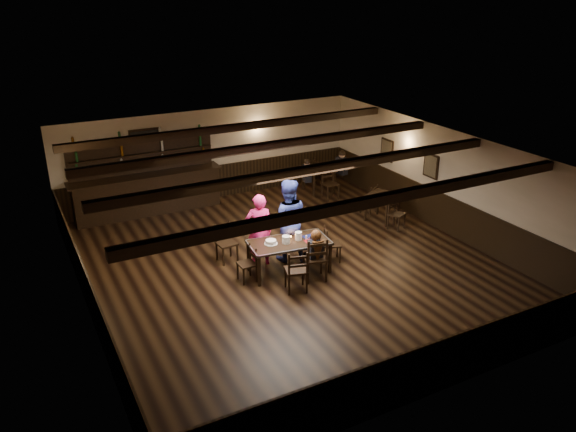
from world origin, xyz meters
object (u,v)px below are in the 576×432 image
chair_near_left (297,269)px  dining_table (289,244)px  woman_pink (259,230)px  bar_counter (147,188)px  man_blue (287,220)px  chair_near_right (316,256)px  cake (271,242)px

chair_near_left → dining_table: bearing=72.6°
woman_pink → bar_counter: bar_counter is taller
man_blue → chair_near_right: bearing=116.2°
dining_table → woman_pink: (-0.41, 0.68, 0.17)m
dining_table → cake: 0.43m
cake → bar_counter: 5.15m
chair_near_right → cake: 1.05m
man_blue → dining_table: bearing=89.4°
woman_pink → cake: bearing=111.8°
man_blue → bar_counter: (-2.14, 4.42, -0.26)m
chair_near_right → man_blue: bearing=92.2°
woman_pink → bar_counter: size_ratio=0.41×
woman_pink → cake: 0.61m
man_blue → cake: 0.88m
dining_table → chair_near_left: size_ratio=1.98×
chair_near_left → man_blue: (0.55, 1.47, 0.43)m
man_blue → cake: (-0.68, -0.52, -0.20)m
chair_near_right → bar_counter: bearing=111.1°
cake → woman_pink: bearing=89.8°
chair_near_left → cake: size_ratio=3.23×
woman_pink → cake: size_ratio=5.82×
dining_table → man_blue: man_blue is taller
man_blue → woman_pink: bearing=16.9°
cake → man_blue: bearing=37.1°
woman_pink → man_blue: man_blue is taller
chair_near_left → chair_near_right: bearing=20.7°
chair_near_right → man_blue: man_blue is taller
chair_near_right → woman_pink: 1.54m
chair_near_left → cake: bearing=98.0°
chair_near_right → chair_near_left: bearing=-159.3°
man_blue → cake: bearing=61.1°
bar_counter → dining_table: bearing=-69.5°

